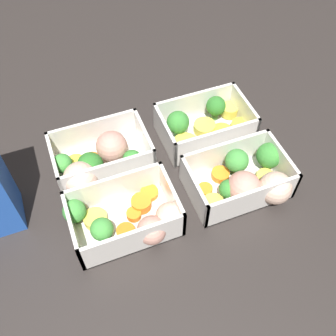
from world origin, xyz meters
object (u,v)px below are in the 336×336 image
Objects in this scene: container_near_left at (205,125)px; container_far_right at (129,219)px; container_far_left at (248,179)px; container_near_right at (97,161)px.

container_near_left is 0.21m from container_far_right.
container_far_left is 0.18m from container_far_right.
container_near_right is at bearing -81.94° from container_far_right.
container_near_left and container_far_left have the same top height.
container_near_right is 0.11m from container_far_right.
container_near_left is 0.92× the size of container_far_right.
container_near_right is 0.23m from container_far_left.
container_near_left and container_far_right have the same top height.
container_far_left is (-0.01, 0.13, 0.00)m from container_near_left.
container_far_left is (-0.20, 0.11, -0.00)m from container_near_right.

